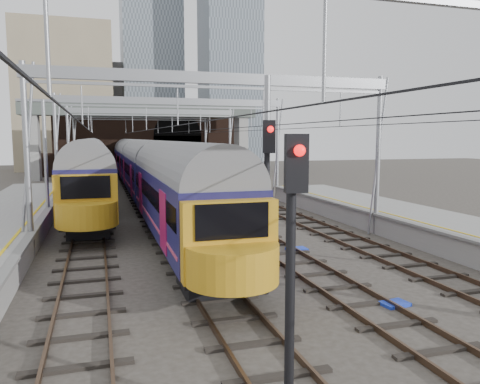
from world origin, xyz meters
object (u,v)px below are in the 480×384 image
object	(u,v)px
signal_near_left	(292,251)
train_main	(137,164)
train_second	(93,159)
signal_near_centre	(267,188)

from	to	relation	value
signal_near_left	train_main	bearing A→B (deg)	98.81
train_main	train_second	xyz separation A→B (m)	(-4.00, 10.62, 0.05)
train_main	train_second	world-z (taller)	train_second
train_second	signal_near_left	distance (m)	48.17
train_main	signal_near_left	distance (m)	37.43
signal_near_left	signal_near_centre	bearing A→B (deg)	82.61
train_second	signal_near_centre	world-z (taller)	signal_near_centre
train_second	signal_near_left	world-z (taller)	signal_near_left
signal_near_left	train_second	bearing A→B (deg)	103.73
train_main	signal_near_left	bearing A→B (deg)	-90.73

